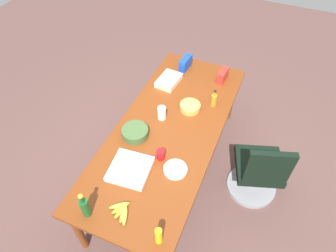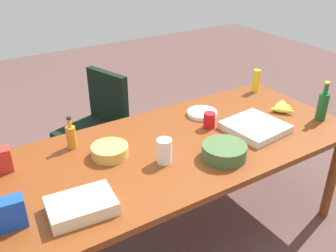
{
  "view_description": "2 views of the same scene",
  "coord_description": "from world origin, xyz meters",
  "px_view_note": "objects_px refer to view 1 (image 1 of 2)",
  "views": [
    {
      "loc": [
        1.9,
        0.79,
        3.09
      ],
      "look_at": [
        0.01,
        -0.0,
        0.82
      ],
      "focal_mm": 32.07,
      "sensor_mm": 36.0,
      "label": 1
    },
    {
      "loc": [
        -1.08,
        -1.69,
        1.99
      ],
      "look_at": [
        0.04,
        0.09,
        0.87
      ],
      "focal_mm": 39.87,
      "sensor_mm": 36.0,
      "label": 2
    }
  ],
  "objects_px": {
    "chip_bag_red": "(223,75)",
    "red_solo_cup": "(161,154)",
    "chip_bowl": "(190,107)",
    "dressing_bottle": "(214,100)",
    "mustard_bottle": "(159,236)",
    "wine_bottle": "(85,207)",
    "banana_bunch": "(122,210)",
    "office_chair": "(258,173)",
    "paper_plate_stack": "(175,169)",
    "conference_table": "(168,133)",
    "pizza_box": "(130,169)",
    "sheet_cake": "(169,80)",
    "chip_bag_blue": "(186,63)",
    "mayo_jar": "(162,113)",
    "salad_bowl": "(135,132)"
  },
  "relations": [
    {
      "from": "office_chair",
      "to": "chip_bag_blue",
      "type": "bearing_deg",
      "value": -127.52
    },
    {
      "from": "red_solo_cup",
      "to": "chip_bowl",
      "type": "distance_m",
      "value": 0.73
    },
    {
      "from": "banana_bunch",
      "to": "red_solo_cup",
      "type": "xyz_separation_m",
      "value": [
        -0.63,
        0.07,
        0.03
      ]
    },
    {
      "from": "pizza_box",
      "to": "salad_bowl",
      "type": "distance_m",
      "value": 0.43
    },
    {
      "from": "chip_bag_red",
      "to": "chip_bowl",
      "type": "relative_size",
      "value": 0.9
    },
    {
      "from": "office_chair",
      "to": "chip_bag_red",
      "type": "distance_m",
      "value": 1.21
    },
    {
      "from": "office_chair",
      "to": "chip_bag_red",
      "type": "xyz_separation_m",
      "value": [
        -0.87,
        -0.7,
        0.47
      ]
    },
    {
      "from": "sheet_cake",
      "to": "chip_bag_red",
      "type": "relative_size",
      "value": 1.6
    },
    {
      "from": "conference_table",
      "to": "dressing_bottle",
      "type": "bearing_deg",
      "value": 147.92
    },
    {
      "from": "mayo_jar",
      "to": "wine_bottle",
      "type": "height_order",
      "value": "wine_bottle"
    },
    {
      "from": "salad_bowl",
      "to": "dressing_bottle",
      "type": "xyz_separation_m",
      "value": [
        -0.73,
        0.6,
        0.04
      ]
    },
    {
      "from": "conference_table",
      "to": "wine_bottle",
      "type": "distance_m",
      "value": 1.16
    },
    {
      "from": "conference_table",
      "to": "red_solo_cup",
      "type": "distance_m",
      "value": 0.4
    },
    {
      "from": "pizza_box",
      "to": "red_solo_cup",
      "type": "relative_size",
      "value": 3.27
    },
    {
      "from": "paper_plate_stack",
      "to": "salad_bowl",
      "type": "bearing_deg",
      "value": -114.06
    },
    {
      "from": "pizza_box",
      "to": "conference_table",
      "type": "bearing_deg",
      "value": 163.09
    },
    {
      "from": "pizza_box",
      "to": "mayo_jar",
      "type": "height_order",
      "value": "mayo_jar"
    },
    {
      "from": "paper_plate_stack",
      "to": "chip_bowl",
      "type": "xyz_separation_m",
      "value": [
        -0.81,
        -0.15,
        0.02
      ]
    },
    {
      "from": "conference_table",
      "to": "pizza_box",
      "type": "relative_size",
      "value": 6.95
    },
    {
      "from": "chip_bowl",
      "to": "chip_bag_blue",
      "type": "bearing_deg",
      "value": -155.53
    },
    {
      "from": "pizza_box",
      "to": "mustard_bottle",
      "type": "bearing_deg",
      "value": 40.38
    },
    {
      "from": "conference_table",
      "to": "chip_bag_red",
      "type": "bearing_deg",
      "value": 163.35
    },
    {
      "from": "office_chair",
      "to": "banana_bunch",
      "type": "height_order",
      "value": "office_chair"
    },
    {
      "from": "sheet_cake",
      "to": "conference_table",
      "type": "bearing_deg",
      "value": 22.41
    },
    {
      "from": "pizza_box",
      "to": "chip_bag_blue",
      "type": "xyz_separation_m",
      "value": [
        -1.64,
        -0.08,
        0.05
      ]
    },
    {
      "from": "wine_bottle",
      "to": "chip_bowl",
      "type": "bearing_deg",
      "value": 166.32
    },
    {
      "from": "salad_bowl",
      "to": "chip_bowl",
      "type": "bearing_deg",
      "value": 146.13
    },
    {
      "from": "dressing_bottle",
      "to": "wine_bottle",
      "type": "relative_size",
      "value": 0.74
    },
    {
      "from": "sheet_cake",
      "to": "chip_bowl",
      "type": "xyz_separation_m",
      "value": [
        0.32,
        0.39,
        -0.0
      ]
    },
    {
      "from": "mayo_jar",
      "to": "dressing_bottle",
      "type": "height_order",
      "value": "dressing_bottle"
    },
    {
      "from": "banana_bunch",
      "to": "chip_bag_red",
      "type": "height_order",
      "value": "chip_bag_red"
    },
    {
      "from": "pizza_box",
      "to": "banana_bunch",
      "type": "bearing_deg",
      "value": 12.78
    },
    {
      "from": "sheet_cake",
      "to": "chip_bowl",
      "type": "height_order",
      "value": "same"
    },
    {
      "from": "chip_bag_red",
      "to": "red_solo_cup",
      "type": "distance_m",
      "value": 1.37
    },
    {
      "from": "chip_bag_blue",
      "to": "dressing_bottle",
      "type": "xyz_separation_m",
      "value": [
        0.51,
        0.52,
        0.01
      ]
    },
    {
      "from": "dressing_bottle",
      "to": "red_solo_cup",
      "type": "bearing_deg",
      "value": -15.52
    },
    {
      "from": "chip_bag_red",
      "to": "paper_plate_stack",
      "type": "bearing_deg",
      "value": -1.44
    },
    {
      "from": "chip_bag_red",
      "to": "dressing_bottle",
      "type": "distance_m",
      "value": 0.46
    },
    {
      "from": "office_chair",
      "to": "pizza_box",
      "type": "height_order",
      "value": "office_chair"
    },
    {
      "from": "banana_bunch",
      "to": "office_chair",
      "type": "bearing_deg",
      "value": 138.26
    },
    {
      "from": "dressing_bottle",
      "to": "wine_bottle",
      "type": "bearing_deg",
      "value": -19.39
    },
    {
      "from": "office_chair",
      "to": "chip_bag_red",
      "type": "height_order",
      "value": "office_chair"
    },
    {
      "from": "office_chair",
      "to": "red_solo_cup",
      "type": "distance_m",
      "value": 1.13
    },
    {
      "from": "salad_bowl",
      "to": "dressing_bottle",
      "type": "bearing_deg",
      "value": 140.55
    },
    {
      "from": "red_solo_cup",
      "to": "mustard_bottle",
      "type": "bearing_deg",
      "value": 22.75
    },
    {
      "from": "pizza_box",
      "to": "chip_bag_blue",
      "type": "distance_m",
      "value": 1.64
    },
    {
      "from": "mayo_jar",
      "to": "dressing_bottle",
      "type": "xyz_separation_m",
      "value": [
        -0.4,
        0.45,
        0.01
      ]
    },
    {
      "from": "office_chair",
      "to": "dressing_bottle",
      "type": "distance_m",
      "value": 0.92
    },
    {
      "from": "chip_bag_blue",
      "to": "chip_bowl",
      "type": "xyz_separation_m",
      "value": [
        0.67,
        0.31,
        -0.04
      ]
    },
    {
      "from": "chip_bag_blue",
      "to": "mustard_bottle",
      "type": "distance_m",
      "value": 2.21
    }
  ]
}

